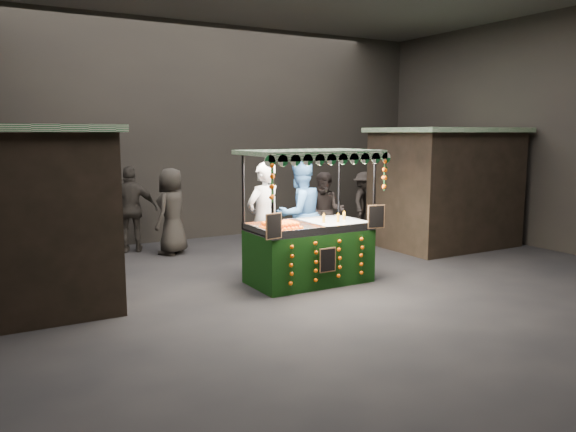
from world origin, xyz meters
TOP-DOWN VIEW (x-y plane):
  - ground at (0.00, 0.00)m, footprint 12.00×12.00m
  - market_hall at (0.00, 0.00)m, footprint 12.10×10.10m
  - neighbour_stall_left at (-4.40, 1.00)m, footprint 3.00×2.20m
  - neighbour_stall_right at (4.40, 1.50)m, footprint 3.00×2.20m
  - juice_stall at (0.11, 0.25)m, footprint 2.28×1.34m
  - vendor_grey at (-0.35, 1.05)m, footprint 0.84×0.67m
  - vendor_blue at (0.52, 1.29)m, footprint 1.03×0.84m
  - shopper_0 at (-4.30, 1.89)m, footprint 0.62×0.43m
  - shopper_1 at (1.79, 2.32)m, footprint 1.03×1.01m
  - shopper_2 at (-1.83, 4.22)m, footprint 1.15×0.77m
  - shopper_3 at (3.78, 3.61)m, footprint 1.13×1.07m
  - shopper_4 at (-1.16, 3.59)m, footprint 1.03×1.00m

SIDE VIEW (x-z plane):
  - ground at x=0.00m, z-range 0.00..0.00m
  - juice_stall at x=0.11m, z-range -0.42..1.79m
  - shopper_3 at x=3.78m, z-range 0.00..1.54m
  - shopper_0 at x=-4.30m, z-range 0.00..1.65m
  - shopper_1 at x=1.79m, z-range 0.00..1.67m
  - shopper_4 at x=-1.16m, z-range 0.00..1.78m
  - shopper_2 at x=-1.83m, z-range 0.00..1.81m
  - vendor_grey at x=-0.35m, z-range 0.00..1.99m
  - vendor_blue at x=0.52m, z-range 0.00..2.00m
  - neighbour_stall_left at x=-4.40m, z-range 0.01..2.61m
  - neighbour_stall_right at x=4.40m, z-range 0.01..2.61m
  - market_hall at x=0.00m, z-range 0.86..5.91m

